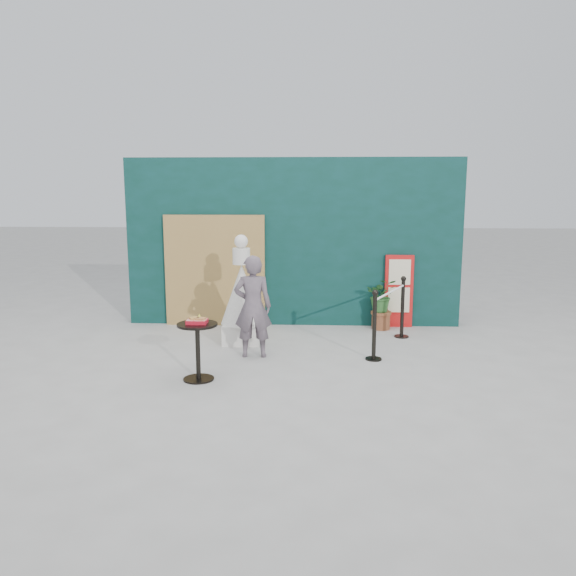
% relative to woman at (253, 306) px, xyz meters
% --- Properties ---
extents(ground, '(60.00, 60.00, 0.00)m').
position_rel_woman_xyz_m(ground, '(0.51, -1.01, -0.75)').
color(ground, '#ADAAA5').
rests_on(ground, ground).
extents(back_wall, '(6.00, 0.30, 3.00)m').
position_rel_woman_xyz_m(back_wall, '(0.51, 2.14, 0.75)').
color(back_wall, '#0A2F28').
rests_on(back_wall, ground).
extents(bamboo_fence, '(1.80, 0.08, 2.00)m').
position_rel_woman_xyz_m(bamboo_fence, '(-0.89, 1.93, 0.25)').
color(bamboo_fence, tan).
rests_on(bamboo_fence, ground).
extents(woman, '(0.57, 0.39, 1.51)m').
position_rel_woman_xyz_m(woman, '(0.00, 0.00, 0.00)').
color(woman, slate).
rests_on(woman, ground).
extents(menu_board, '(0.50, 0.07, 1.30)m').
position_rel_woman_xyz_m(menu_board, '(2.41, 1.94, -0.10)').
color(menu_board, red).
rests_on(menu_board, ground).
extents(statue, '(0.68, 0.68, 1.74)m').
position_rel_woman_xyz_m(statue, '(-0.26, 0.76, -0.04)').
color(statue, silver).
rests_on(statue, ground).
extents(cafe_table, '(0.52, 0.52, 0.75)m').
position_rel_woman_xyz_m(cafe_table, '(-0.60, -1.07, -0.26)').
color(cafe_table, black).
rests_on(cafe_table, ground).
extents(food_basket, '(0.26, 0.19, 0.11)m').
position_rel_woman_xyz_m(food_basket, '(-0.60, -1.07, 0.03)').
color(food_basket, red).
rests_on(food_basket, cafe_table).
extents(planter, '(0.53, 0.46, 0.91)m').
position_rel_woman_xyz_m(planter, '(2.08, 1.77, -0.23)').
color(planter, brown).
rests_on(planter, ground).
extents(stanchion_barrier, '(0.84, 1.54, 1.03)m').
position_rel_woman_xyz_m(stanchion_barrier, '(2.06, 0.57, -0.26)').
color(stanchion_barrier, black).
rests_on(stanchion_barrier, ground).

